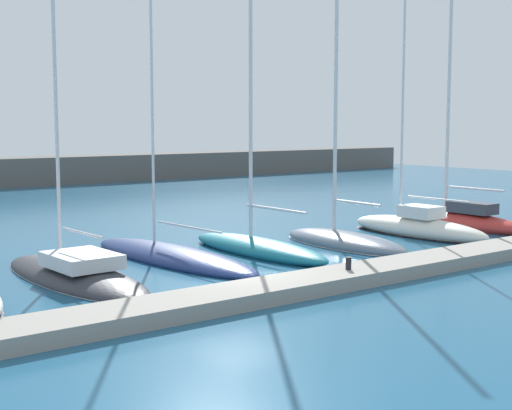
{
  "coord_description": "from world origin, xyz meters",
  "views": [
    {
      "loc": [
        -14.54,
        -19.94,
        5.56
      ],
      "look_at": [
        3.34,
        3.49,
        2.23
      ],
      "focal_mm": 51.54,
      "sensor_mm": 36.0,
      "label": 1
    }
  ],
  "objects_px": {
    "sailboat_red_ninth": "(460,219)",
    "dock_bollard": "(348,263)",
    "sailboat_slate_seventh": "(344,239)",
    "sailboat_teal_sixth": "(257,243)",
    "sailboat_charcoal_fourth": "(75,275)",
    "sailboat_navy_fifth": "(171,255)",
    "sailboat_ivory_eighth": "(418,227)"
  },
  "relations": [
    {
      "from": "sailboat_red_ninth",
      "to": "dock_bollard",
      "type": "relative_size",
      "value": 34.17
    },
    {
      "from": "sailboat_slate_seventh",
      "to": "sailboat_red_ninth",
      "type": "height_order",
      "value": "sailboat_red_ninth"
    },
    {
      "from": "sailboat_teal_sixth",
      "to": "sailboat_charcoal_fourth",
      "type": "bearing_deg",
      "value": 90.72
    },
    {
      "from": "sailboat_navy_fifth",
      "to": "dock_bollard",
      "type": "distance_m",
      "value": 7.94
    },
    {
      "from": "sailboat_ivory_eighth",
      "to": "dock_bollard",
      "type": "height_order",
      "value": "sailboat_ivory_eighth"
    },
    {
      "from": "sailboat_red_ninth",
      "to": "dock_bollard",
      "type": "distance_m",
      "value": 15.66
    },
    {
      "from": "sailboat_charcoal_fourth",
      "to": "sailboat_slate_seventh",
      "type": "bearing_deg",
      "value": -94.86
    },
    {
      "from": "sailboat_teal_sixth",
      "to": "sailboat_red_ninth",
      "type": "height_order",
      "value": "sailboat_teal_sixth"
    },
    {
      "from": "sailboat_ivory_eighth",
      "to": "sailboat_slate_seventh",
      "type": "bearing_deg",
      "value": 87.48
    },
    {
      "from": "dock_bollard",
      "to": "sailboat_teal_sixth",
      "type": "bearing_deg",
      "value": 80.87
    },
    {
      "from": "sailboat_ivory_eighth",
      "to": "sailboat_red_ninth",
      "type": "xyz_separation_m",
      "value": [
        4.03,
        0.58,
        0.01
      ]
    },
    {
      "from": "sailboat_slate_seventh",
      "to": "dock_bollard",
      "type": "xyz_separation_m",
      "value": [
        -5.39,
        -5.76,
        0.43
      ]
    },
    {
      "from": "sailboat_teal_sixth",
      "to": "dock_bollard",
      "type": "distance_m",
      "value": 6.64
    },
    {
      "from": "sailboat_navy_fifth",
      "to": "sailboat_ivory_eighth",
      "type": "height_order",
      "value": "sailboat_navy_fifth"
    },
    {
      "from": "sailboat_ivory_eighth",
      "to": "dock_bollard",
      "type": "distance_m",
      "value": 11.79
    },
    {
      "from": "sailboat_charcoal_fourth",
      "to": "sailboat_teal_sixth",
      "type": "bearing_deg",
      "value": -90.67
    },
    {
      "from": "sailboat_charcoal_fourth",
      "to": "sailboat_navy_fifth",
      "type": "height_order",
      "value": "sailboat_navy_fifth"
    },
    {
      "from": "sailboat_navy_fifth",
      "to": "dock_bollard",
      "type": "height_order",
      "value": "sailboat_navy_fifth"
    },
    {
      "from": "sailboat_navy_fifth",
      "to": "sailboat_slate_seventh",
      "type": "height_order",
      "value": "sailboat_navy_fifth"
    },
    {
      "from": "sailboat_charcoal_fourth",
      "to": "sailboat_navy_fifth",
      "type": "bearing_deg",
      "value": -78.39
    },
    {
      "from": "sailboat_charcoal_fourth",
      "to": "sailboat_slate_seventh",
      "type": "distance_m",
      "value": 12.71
    },
    {
      "from": "dock_bollard",
      "to": "sailboat_ivory_eighth",
      "type": "bearing_deg",
      "value": 28.75
    },
    {
      "from": "sailboat_teal_sixth",
      "to": "sailboat_ivory_eighth",
      "type": "xyz_separation_m",
      "value": [
        9.28,
        -0.89,
        -0.0
      ]
    },
    {
      "from": "sailboat_charcoal_fourth",
      "to": "sailboat_slate_seventh",
      "type": "height_order",
      "value": "sailboat_charcoal_fourth"
    },
    {
      "from": "sailboat_ivory_eighth",
      "to": "sailboat_red_ninth",
      "type": "bearing_deg",
      "value": -83.3
    },
    {
      "from": "sailboat_charcoal_fourth",
      "to": "sailboat_ivory_eighth",
      "type": "distance_m",
      "value": 17.65
    },
    {
      "from": "sailboat_red_ninth",
      "to": "sailboat_teal_sixth",
      "type": "bearing_deg",
      "value": 87.97
    },
    {
      "from": "sailboat_teal_sixth",
      "to": "sailboat_slate_seventh",
      "type": "xyz_separation_m",
      "value": [
        4.34,
        -0.8,
        -0.17
      ]
    },
    {
      "from": "sailboat_ivory_eighth",
      "to": "dock_bollard",
      "type": "xyz_separation_m",
      "value": [
        -10.33,
        -5.67,
        0.25
      ]
    },
    {
      "from": "sailboat_navy_fifth",
      "to": "sailboat_charcoal_fourth",
      "type": "bearing_deg",
      "value": 99.88
    },
    {
      "from": "sailboat_ivory_eighth",
      "to": "dock_bollard",
      "type": "relative_size",
      "value": 34.9
    },
    {
      "from": "sailboat_slate_seventh",
      "to": "sailboat_teal_sixth",
      "type": "bearing_deg",
      "value": 80.9
    }
  ]
}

